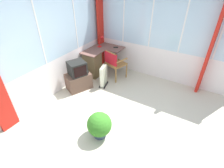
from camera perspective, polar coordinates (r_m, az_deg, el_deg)
The scene contains 12 objects.
ground at distance 3.75m, azimuth 3.86°, elevation -13.91°, with size 5.53×5.17×0.06m, color beige.
north_window_panel at distance 4.18m, azimuth -22.46°, elevation 11.02°, with size 4.53×0.07×2.58m.
east_window_panel at distance 4.92m, azimuth 17.49°, elevation 15.28°, with size 0.07×4.17×2.58m.
curtain_corner at distance 5.60m, azimuth -3.70°, elevation 18.33°, with size 0.35×0.07×2.48m, color red.
curtain_east_far at distance 4.74m, azimuth 30.57°, elevation 10.78°, with size 0.35×0.07×2.48m, color red.
desk at distance 5.21m, azimuth -6.30°, elevation 7.18°, with size 1.13×0.92×0.76m.
desk_lamp at distance 5.37m, azimuth -3.37°, elevation 14.65°, with size 0.23×0.20×0.33m.
tv_remote at distance 5.33m, azimuth 1.29°, elevation 12.26°, with size 0.04×0.15×0.02m, color black.
wooden_armchair at distance 4.90m, azimuth 0.46°, elevation 7.59°, with size 0.61×0.60×0.88m.
tv_on_stand at distance 4.65m, azimuth -11.30°, elevation 2.34°, with size 0.77×0.67×0.80m.
space_heater at distance 4.74m, azimuth -2.81°, elevation 2.87°, with size 0.41×0.25×0.60m.
potted_plant at distance 3.32m, azimuth -4.25°, elevation -13.62°, with size 0.48×0.48×0.55m.
Camera 1 is at (-2.28, -1.08, 2.75)m, focal length 27.12 mm.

